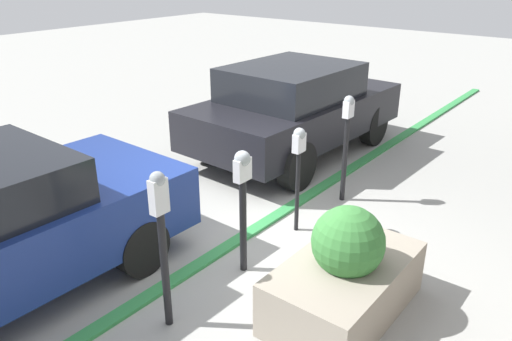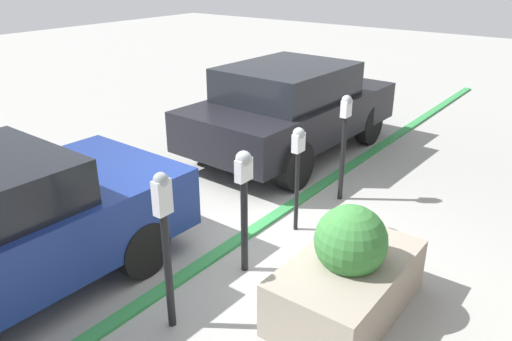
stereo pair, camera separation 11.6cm
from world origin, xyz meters
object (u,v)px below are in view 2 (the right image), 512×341
parking_meter_nearest (165,231)px  parked_car_middle (291,107)px  parking_meter_middle (298,155)px  parking_meter_fourth (344,132)px  parking_meter_second (244,191)px  planter_box (348,274)px

parking_meter_nearest → parked_car_middle: size_ratio=0.38×
parking_meter_middle → parking_meter_fourth: 1.12m
parking_meter_second → planter_box: 1.33m
planter_box → parked_car_middle: parked_car_middle is taller
parking_meter_second → parking_meter_fourth: parking_meter_fourth is taller
parking_meter_nearest → parking_meter_fourth: bearing=0.4°
parking_meter_nearest → parking_meter_fourth: 3.32m
parking_meter_nearest → parking_meter_second: parking_meter_nearest is taller
parking_meter_nearest → parked_car_middle: (4.43, 1.62, -0.18)m
parking_meter_second → planter_box: parking_meter_second is taller
parking_meter_second → parked_car_middle: size_ratio=0.34×
parking_meter_middle → planter_box: size_ratio=0.83×
parking_meter_fourth → planter_box: (-2.16, -1.22, -0.59)m
parked_car_middle → parking_meter_fourth: bearing=-122.9°
parking_meter_middle → parked_car_middle: (2.22, 1.56, -0.18)m
parked_car_middle → parking_meter_second: bearing=-152.4°
planter_box → parked_car_middle: 4.32m
parking_meter_fourth → parked_car_middle: parked_car_middle is taller
parking_meter_middle → parked_car_middle: 2.72m
parking_meter_middle → planter_box: parking_meter_middle is taller
parking_meter_second → parking_meter_nearest: bearing=-179.1°
parking_meter_second → parking_meter_middle: 1.09m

